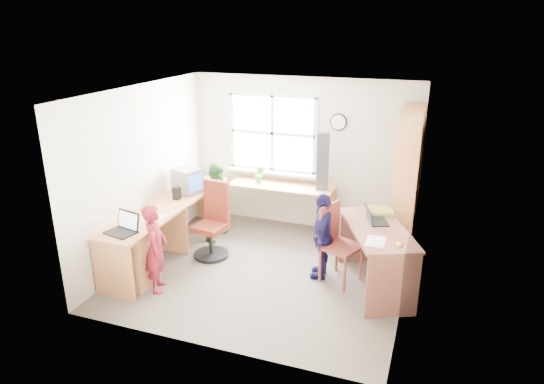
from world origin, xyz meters
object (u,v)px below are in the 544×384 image
Objects in this scene: crt_monitor at (187,180)px; potted_plant at (260,174)px; laptop_left at (124,227)px; laptop_right at (374,219)px; wooden_chair at (337,240)px; bookshelf at (406,187)px; person_navy at (322,236)px; cd_tower at (323,161)px; person_green at (219,201)px; l_desk at (168,235)px; person_red at (156,248)px; right_desk at (376,244)px; swivel_chair at (213,224)px.

potted_plant is (0.86, 0.78, -0.05)m from crt_monitor.
laptop_left is 1.08× the size of laptop_right.
laptop_right is (0.43, 0.12, 0.31)m from wooden_chair.
bookshelf is 2.28m from potted_plant.
laptop_left is 2.48m from person_navy.
person_green is at bearing -166.67° from cd_tower.
cd_tower is at bearing 45.45° from l_desk.
bookshelf reaches higher than crt_monitor.
potted_plant is at bearing -36.07° from person_red.
l_desk is at bearing -147.26° from wooden_chair.
l_desk is 2.74m from laptop_right.
laptop_right reaches higher than potted_plant.
potted_plant reaches higher than right_desk.
person_green is (-2.70, -0.38, -0.41)m from bookshelf.
person_navy reaches higher than person_red.
swivel_chair is (-2.30, 0.13, -0.12)m from right_desk.
right_desk is 1.34× the size of person_navy.
swivel_chair is at bearing -146.91° from cd_tower.
laptop_right is at bearing 90.98° from right_desk.
swivel_chair is 1.06× the size of wooden_chair.
laptop_right is (-0.07, 0.15, 0.27)m from right_desk.
bookshelf is 0.99m from laptop_right.
wooden_chair is at bearing 6.92° from crt_monitor.
crt_monitor is 0.39× the size of person_green.
crt_monitor reaches higher than l_desk.
wooden_chair is 0.90× the size of person_red.
wooden_chair reaches higher than right_desk.
person_navy is at bearing 3.88° from swivel_chair.
person_green reaches higher than person_navy.
l_desk is 10.91× the size of potted_plant.
person_navy is at bearing -131.36° from bookshelf.
right_desk is 2.57m from person_green.
potted_plant is at bearing 174.50° from bookshelf.
l_desk is 2.56× the size of person_navy.
l_desk is 1.87m from potted_plant.
person_red is at bearing 176.63° from right_desk.
wooden_chair is 2.26m from person_red.
laptop_right reaches higher than wooden_chair.
bookshelf is 2.76m from swivel_chair.
l_desk is 1.04m from crt_monitor.
cd_tower reaches higher than laptop_left.
l_desk is 6.43× the size of crt_monitor.
swivel_chair is 1.80m from wooden_chair.
potted_plant is (0.88, 2.33, 0.08)m from laptop_left.
swivel_chair is (0.43, 0.52, 0.01)m from l_desk.
swivel_chair is at bearing -14.56° from crt_monitor.
swivel_chair is 1.13m from person_red.
wooden_chair is 2.03m from potted_plant.
swivel_chair is 1.36m from laptop_left.
l_desk is at bearing 168.55° from person_green.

